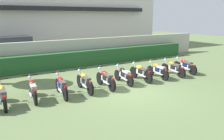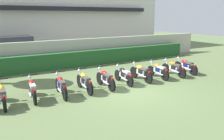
{
  "view_description": "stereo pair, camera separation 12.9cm",
  "coord_description": "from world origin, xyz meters",
  "px_view_note": "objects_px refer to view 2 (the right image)",
  "views": [
    {
      "loc": [
        -5.81,
        -7.88,
        3.28
      ],
      "look_at": [
        0.0,
        1.49,
        0.71
      ],
      "focal_mm": 37.21,
      "sensor_mm": 36.0,
      "label": 1
    },
    {
      "loc": [
        -5.7,
        -7.95,
        3.28
      ],
      "look_at": [
        0.0,
        1.49,
        0.71
      ],
      "focal_mm": 37.21,
      "sensor_mm": 36.0,
      "label": 2
    }
  ],
  "objects_px": {
    "motorcycle_in_row_5": "(124,75)",
    "motorcycle_in_row_9": "(186,66)",
    "motorcycle_in_row_3": "(84,81)",
    "motorcycle_in_row_8": "(174,68)",
    "parked_car": "(14,50)",
    "motorcycle_in_row_6": "(141,72)",
    "motorcycle_in_row_2": "(61,86)",
    "motorcycle_in_row_0": "(2,95)",
    "motorcycle_in_row_1": "(32,89)",
    "motorcycle_in_row_7": "(158,70)",
    "motorcycle_in_row_4": "(105,79)"
  },
  "relations": [
    {
      "from": "motorcycle_in_row_0",
      "to": "motorcycle_in_row_6",
      "type": "relative_size",
      "value": 0.99
    },
    {
      "from": "motorcycle_in_row_7",
      "to": "motorcycle_in_row_5",
      "type": "bearing_deg",
      "value": 90.65
    },
    {
      "from": "motorcycle_in_row_1",
      "to": "motorcycle_in_row_6",
      "type": "relative_size",
      "value": 0.97
    },
    {
      "from": "motorcycle_in_row_2",
      "to": "motorcycle_in_row_6",
      "type": "bearing_deg",
      "value": -82.16
    },
    {
      "from": "motorcycle_in_row_2",
      "to": "motorcycle_in_row_7",
      "type": "height_order",
      "value": "motorcycle_in_row_2"
    },
    {
      "from": "motorcycle_in_row_2",
      "to": "motorcycle_in_row_5",
      "type": "distance_m",
      "value": 3.28
    },
    {
      "from": "motorcycle_in_row_1",
      "to": "motorcycle_in_row_2",
      "type": "distance_m",
      "value": 1.14
    },
    {
      "from": "motorcycle_in_row_2",
      "to": "motorcycle_in_row_3",
      "type": "distance_m",
      "value": 1.1
    },
    {
      "from": "motorcycle_in_row_1",
      "to": "motorcycle_in_row_2",
      "type": "height_order",
      "value": "motorcycle_in_row_2"
    },
    {
      "from": "parked_car",
      "to": "motorcycle_in_row_1",
      "type": "bearing_deg",
      "value": -98.34
    },
    {
      "from": "parked_car",
      "to": "motorcycle_in_row_0",
      "type": "bearing_deg",
      "value": -105.54
    },
    {
      "from": "motorcycle_in_row_9",
      "to": "motorcycle_in_row_8",
      "type": "bearing_deg",
      "value": 99.63
    },
    {
      "from": "motorcycle_in_row_4",
      "to": "motorcycle_in_row_9",
      "type": "height_order",
      "value": "motorcycle_in_row_4"
    },
    {
      "from": "motorcycle_in_row_0",
      "to": "motorcycle_in_row_7",
      "type": "bearing_deg",
      "value": -88.74
    },
    {
      "from": "parked_car",
      "to": "motorcycle_in_row_9",
      "type": "distance_m",
      "value": 11.73
    },
    {
      "from": "motorcycle_in_row_2",
      "to": "motorcycle_in_row_3",
      "type": "height_order",
      "value": "same"
    },
    {
      "from": "motorcycle_in_row_2",
      "to": "motorcycle_in_row_9",
      "type": "relative_size",
      "value": 0.98
    },
    {
      "from": "motorcycle_in_row_2",
      "to": "motorcycle_in_row_9",
      "type": "bearing_deg",
      "value": -83.16
    },
    {
      "from": "motorcycle_in_row_6",
      "to": "motorcycle_in_row_0",
      "type": "bearing_deg",
      "value": 92.18
    },
    {
      "from": "motorcycle_in_row_3",
      "to": "motorcycle_in_row_2",
      "type": "bearing_deg",
      "value": 97.92
    },
    {
      "from": "motorcycle_in_row_1",
      "to": "motorcycle_in_row_3",
      "type": "xyz_separation_m",
      "value": [
        2.23,
        -0.08,
        0.01
      ]
    },
    {
      "from": "motorcycle_in_row_7",
      "to": "motorcycle_in_row_4",
      "type": "bearing_deg",
      "value": 94.74
    },
    {
      "from": "parked_car",
      "to": "motorcycle_in_row_0",
      "type": "xyz_separation_m",
      "value": [
        -1.78,
        -8.56,
        -0.5
      ]
    },
    {
      "from": "motorcycle_in_row_1",
      "to": "motorcycle_in_row_8",
      "type": "height_order",
      "value": "motorcycle_in_row_1"
    },
    {
      "from": "motorcycle_in_row_0",
      "to": "motorcycle_in_row_8",
      "type": "height_order",
      "value": "same"
    },
    {
      "from": "motorcycle_in_row_3",
      "to": "motorcycle_in_row_6",
      "type": "height_order",
      "value": "motorcycle_in_row_6"
    },
    {
      "from": "motorcycle_in_row_1",
      "to": "motorcycle_in_row_0",
      "type": "bearing_deg",
      "value": 101.24
    },
    {
      "from": "motorcycle_in_row_0",
      "to": "motorcycle_in_row_6",
      "type": "distance_m",
      "value": 6.57
    },
    {
      "from": "motorcycle_in_row_7",
      "to": "motorcycle_in_row_8",
      "type": "distance_m",
      "value": 1.14
    },
    {
      "from": "motorcycle_in_row_4",
      "to": "motorcycle_in_row_6",
      "type": "relative_size",
      "value": 1.0
    },
    {
      "from": "motorcycle_in_row_0",
      "to": "motorcycle_in_row_1",
      "type": "relative_size",
      "value": 1.02
    },
    {
      "from": "motorcycle_in_row_2",
      "to": "motorcycle_in_row_5",
      "type": "height_order",
      "value": "motorcycle_in_row_2"
    },
    {
      "from": "parked_car",
      "to": "motorcycle_in_row_1",
      "type": "height_order",
      "value": "parked_car"
    },
    {
      "from": "motorcycle_in_row_6",
      "to": "motorcycle_in_row_9",
      "type": "bearing_deg",
      "value": -89.12
    },
    {
      "from": "motorcycle_in_row_1",
      "to": "motorcycle_in_row_4",
      "type": "relative_size",
      "value": 0.98
    },
    {
      "from": "motorcycle_in_row_5",
      "to": "motorcycle_in_row_9",
      "type": "bearing_deg",
      "value": -86.18
    },
    {
      "from": "motorcycle_in_row_1",
      "to": "motorcycle_in_row_8",
      "type": "xyz_separation_m",
      "value": [
        7.69,
        -0.11,
        -0.0
      ]
    },
    {
      "from": "motorcycle_in_row_2",
      "to": "motorcycle_in_row_9",
      "type": "distance_m",
      "value": 7.62
    },
    {
      "from": "motorcycle_in_row_5",
      "to": "motorcycle_in_row_2",
      "type": "bearing_deg",
      "value": 97.78
    },
    {
      "from": "motorcycle_in_row_2",
      "to": "motorcycle_in_row_6",
      "type": "height_order",
      "value": "motorcycle_in_row_6"
    },
    {
      "from": "motorcycle_in_row_4",
      "to": "motorcycle_in_row_0",
      "type": "bearing_deg",
      "value": 92.48
    },
    {
      "from": "motorcycle_in_row_2",
      "to": "motorcycle_in_row_8",
      "type": "distance_m",
      "value": 6.56
    },
    {
      "from": "motorcycle_in_row_4",
      "to": "motorcycle_in_row_8",
      "type": "relative_size",
      "value": 0.96
    },
    {
      "from": "parked_car",
      "to": "motorcycle_in_row_6",
      "type": "bearing_deg",
      "value": -64.31
    },
    {
      "from": "motorcycle_in_row_3",
      "to": "motorcycle_in_row_9",
      "type": "distance_m",
      "value": 6.51
    },
    {
      "from": "motorcycle_in_row_3",
      "to": "motorcycle_in_row_8",
      "type": "bearing_deg",
      "value": -86.17
    },
    {
      "from": "motorcycle_in_row_1",
      "to": "motorcycle_in_row_7",
      "type": "xyz_separation_m",
      "value": [
        6.56,
        -0.09,
        -0.0
      ]
    },
    {
      "from": "motorcycle_in_row_8",
      "to": "parked_car",
      "type": "bearing_deg",
      "value": 43.11
    },
    {
      "from": "motorcycle_in_row_1",
      "to": "motorcycle_in_row_8",
      "type": "distance_m",
      "value": 7.69
    },
    {
      "from": "motorcycle_in_row_3",
      "to": "motorcycle_in_row_6",
      "type": "distance_m",
      "value": 3.22
    }
  ]
}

